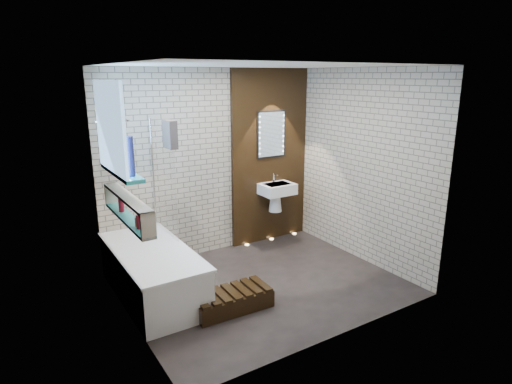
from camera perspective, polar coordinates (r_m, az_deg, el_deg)
ground at (r=5.44m, az=0.86°, el=-12.13°), size 3.20×3.20×0.00m
room_shell at (r=4.98m, az=0.92°, el=1.28°), size 3.24×3.20×2.60m
walnut_panel at (r=6.53m, az=1.83°, el=4.62°), size 1.30×0.06×2.60m
clerestory_window at (r=4.57m, az=-18.46°, el=6.92°), size 0.18×1.00×0.94m
display_niche at (r=4.53m, az=-16.62°, el=-2.09°), size 0.14×1.30×0.26m
bathtub at (r=5.21m, az=-13.51°, el=-10.33°), size 0.79×1.74×0.70m
bath_screen at (r=5.38m, az=-12.12°, el=1.79°), size 0.01×0.78×1.40m
towel at (r=5.02m, az=-11.32°, el=7.49°), size 0.09×0.25×0.32m
shower_head at (r=5.20m, az=-17.30°, el=9.03°), size 0.18×0.18×0.02m
washbasin at (r=6.48m, az=2.76°, el=-0.09°), size 0.50×0.36×0.58m
led_mirror at (r=6.44m, az=2.04°, el=7.63°), size 0.50×0.02×0.70m
walnut_step at (r=4.90m, az=-3.24°, el=-14.19°), size 0.89×0.42×0.19m
niche_bottles at (r=4.46m, az=-16.25°, el=-2.82°), size 0.06×0.67×0.15m
sill_vases at (r=4.58m, az=-17.25°, el=4.19°), size 0.20×0.52×0.39m
floor_uplights at (r=6.83m, az=2.07°, el=-6.22°), size 0.96×0.06×0.01m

